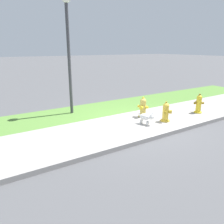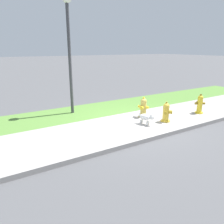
% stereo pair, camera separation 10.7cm
% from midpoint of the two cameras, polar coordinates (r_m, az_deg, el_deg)
% --- Properties ---
extents(ground_plane, '(120.00, 120.00, 0.00)m').
position_cam_midpoint_polar(ground_plane, '(7.14, 5.53, -3.10)').
color(ground_plane, '#515154').
extents(sidewalk_pavement, '(18.00, 2.32, 0.01)m').
position_cam_midpoint_polar(sidewalk_pavement, '(7.14, 5.53, -3.06)').
color(sidewalk_pavement, '#9E9993').
rests_on(sidewalk_pavement, ground).
extents(grass_verge, '(18.00, 2.01, 0.01)m').
position_cam_midpoint_polar(grass_verge, '(8.86, -3.11, 0.88)').
color(grass_verge, '#568438').
rests_on(grass_verge, ground).
extents(street_curb, '(18.00, 0.16, 0.12)m').
position_cam_midpoint_polar(street_curb, '(6.26, 12.58, -5.73)').
color(street_curb, '#9E9993').
rests_on(street_curb, ground).
extents(fire_hydrant_near_corner, '(0.35, 0.35, 0.68)m').
position_cam_midpoint_polar(fire_hydrant_near_corner, '(7.44, 13.46, -0.04)').
color(fire_hydrant_near_corner, gold).
rests_on(fire_hydrant_near_corner, ground).
extents(fire_hydrant_mid_block, '(0.37, 0.38, 0.73)m').
position_cam_midpoint_polar(fire_hydrant_mid_block, '(7.79, 7.69, 1.17)').
color(fire_hydrant_mid_block, gold).
rests_on(fire_hydrant_mid_block, ground).
extents(fire_hydrant_at_driveway, '(0.36, 0.34, 0.74)m').
position_cam_midpoint_polar(fire_hydrant_at_driveway, '(8.80, 21.38, 2.00)').
color(fire_hydrant_at_driveway, yellow).
rests_on(fire_hydrant_at_driveway, ground).
extents(small_white_dog, '(0.33, 0.51, 0.43)m').
position_cam_midpoint_polar(small_white_dog, '(7.05, 8.50, -1.37)').
color(small_white_dog, white).
rests_on(small_white_dog, ground).
extents(street_lamp, '(0.32, 0.32, 4.11)m').
position_cam_midpoint_polar(street_lamp, '(8.10, -11.85, 18.84)').
color(street_lamp, '#3D3D42').
rests_on(street_lamp, ground).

